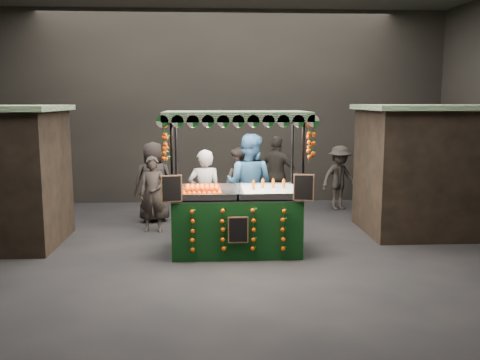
{
  "coord_description": "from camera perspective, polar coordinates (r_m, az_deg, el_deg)",
  "views": [
    {
      "loc": [
        -0.17,
        -8.95,
        2.7
      ],
      "look_at": [
        0.38,
        0.6,
        1.25
      ],
      "focal_mm": 39.63,
      "sensor_mm": 36.0,
      "label": 1
    }
  ],
  "objects": [
    {
      "name": "shopper_2",
      "position": [
        12.6,
        4.01,
        0.53
      ],
      "size": [
        1.17,
        0.92,
        1.85
      ],
      "rotation": [
        0.0,
        0.0,
        2.64
      ],
      "color": "#2A2622",
      "rests_on": "ground"
    },
    {
      "name": "shopper_0",
      "position": [
        11.03,
        -9.34,
        -1.5
      ],
      "size": [
        0.6,
        0.42,
        1.56
      ],
      "rotation": [
        0.0,
        0.0,
        -0.09
      ],
      "color": "#2C2624",
      "rests_on": "ground"
    },
    {
      "name": "juice_stall",
      "position": [
        9.39,
        -0.34,
        -3.19
      ],
      "size": [
        2.58,
        1.52,
        2.5
      ],
      "color": "black",
      "rests_on": "ground"
    },
    {
      "name": "vendor_grey",
      "position": [
        10.29,
        -3.82,
        -1.58
      ],
      "size": [
        0.67,
        0.46,
        1.76
      ],
      "rotation": [
        0.0,
        0.0,
        3.21
      ],
      "color": "slate",
      "rests_on": "ground"
    },
    {
      "name": "ground",
      "position": [
        9.35,
        -2.11,
        -8.16
      ],
      "size": [
        12.0,
        12.0,
        0.0
      ],
      "primitive_type": "plane",
      "color": "black",
      "rests_on": "ground"
    },
    {
      "name": "neighbour_stall_right",
      "position": [
        11.49,
        20.2,
        1.15
      ],
      "size": [
        3.0,
        2.2,
        2.6
      ],
      "color": "black",
      "rests_on": "ground"
    },
    {
      "name": "shopper_3",
      "position": [
        13.28,
        10.66,
        0.24
      ],
      "size": [
        1.18,
        0.94,
        1.59
      ],
      "rotation": [
        0.0,
        0.0,
        0.4
      ],
      "color": "#2C2723",
      "rests_on": "ground"
    },
    {
      "name": "shopper_4",
      "position": [
        11.91,
        -9.27,
        -0.2
      ],
      "size": [
        0.97,
        0.72,
        1.79
      ],
      "rotation": [
        0.0,
        0.0,
        3.33
      ],
      "color": "black",
      "rests_on": "ground"
    },
    {
      "name": "market_hall",
      "position": [
        8.98,
        -2.24,
        12.99
      ],
      "size": [
        12.1,
        10.1,
        5.05
      ],
      "color": "black",
      "rests_on": "ground"
    },
    {
      "name": "vendor_blue",
      "position": [
        10.5,
        1.0,
        -0.56
      ],
      "size": [
        1.23,
        1.12,
        2.05
      ],
      "rotation": [
        0.0,
        0.0,
        2.71
      ],
      "color": "navy",
      "rests_on": "ground"
    },
    {
      "name": "shopper_1",
      "position": [
        10.95,
        0.04,
        -1.02
      ],
      "size": [
        1.05,
        1.06,
        1.73
      ],
      "rotation": [
        0.0,
        0.0,
        -0.8
      ],
      "color": "#2A2422",
      "rests_on": "ground"
    }
  ]
}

